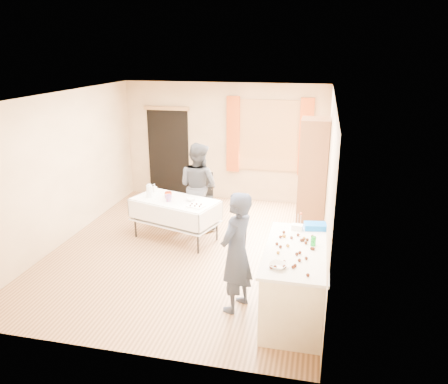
% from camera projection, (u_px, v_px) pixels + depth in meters
% --- Properties ---
extents(floor, '(4.50, 5.50, 0.02)m').
position_uv_depth(floor, '(189.00, 249.00, 7.53)').
color(floor, '#9E7047').
rests_on(floor, ground).
extents(ceiling, '(4.50, 5.50, 0.02)m').
position_uv_depth(ceiling, '(185.00, 95.00, 6.70)').
color(ceiling, white).
rests_on(ceiling, floor).
extents(wall_back, '(4.50, 0.02, 2.60)m').
position_uv_depth(wall_back, '(224.00, 142.00, 9.67)').
color(wall_back, tan).
rests_on(wall_back, floor).
extents(wall_front, '(4.50, 0.02, 2.60)m').
position_uv_depth(wall_front, '(109.00, 249.00, 4.56)').
color(wall_front, tan).
rests_on(wall_front, floor).
extents(wall_left, '(0.02, 5.50, 2.60)m').
position_uv_depth(wall_left, '(63.00, 168.00, 7.59)').
color(wall_left, tan).
rests_on(wall_left, floor).
extents(wall_right, '(0.02, 5.50, 2.60)m').
position_uv_depth(wall_right, '(329.00, 186.00, 6.65)').
color(wall_right, tan).
rests_on(wall_right, floor).
extents(window_frame, '(1.32, 0.06, 1.52)m').
position_uv_depth(window_frame, '(269.00, 136.00, 9.36)').
color(window_frame, olive).
rests_on(window_frame, wall_back).
extents(window_pane, '(1.20, 0.02, 1.40)m').
position_uv_depth(window_pane, '(269.00, 136.00, 9.35)').
color(window_pane, white).
rests_on(window_pane, wall_back).
extents(curtain_left, '(0.28, 0.06, 1.65)m').
position_uv_depth(curtain_left, '(233.00, 135.00, 9.48)').
color(curtain_left, '#AD4516').
rests_on(curtain_left, wall_back).
extents(curtain_right, '(0.28, 0.06, 1.65)m').
position_uv_depth(curtain_right, '(306.00, 138.00, 9.16)').
color(curtain_right, '#AD4516').
rests_on(curtain_right, wall_back).
extents(doorway, '(0.95, 0.04, 2.00)m').
position_uv_depth(doorway, '(169.00, 153.00, 10.01)').
color(doorway, black).
rests_on(doorway, floor).
extents(door_lintel, '(1.05, 0.06, 0.08)m').
position_uv_depth(door_lintel, '(166.00, 108.00, 9.66)').
color(door_lintel, olive).
rests_on(door_lintel, wall_back).
extents(cabinet, '(0.50, 0.60, 2.12)m').
position_uv_depth(cabinet, '(313.00, 177.00, 7.96)').
color(cabinet, brown).
rests_on(cabinet, floor).
extents(counter, '(0.79, 1.66, 0.91)m').
position_uv_depth(counter, '(295.00, 281.00, 5.59)').
color(counter, '#F6EBC8').
rests_on(counter, floor).
extents(party_table, '(1.68, 1.19, 0.75)m').
position_uv_depth(party_table, '(175.00, 216.00, 7.79)').
color(party_table, black).
rests_on(party_table, floor).
extents(chair, '(0.40, 0.40, 0.93)m').
position_uv_depth(chair, '(202.00, 205.00, 8.81)').
color(chair, black).
rests_on(chair, floor).
extents(girl, '(0.85, 0.79, 1.62)m').
position_uv_depth(girl, '(236.00, 253.00, 5.57)').
color(girl, '#22293E').
rests_on(girl, floor).
extents(woman, '(1.28, 1.24, 1.65)m').
position_uv_depth(woman, '(198.00, 186.00, 8.19)').
color(woman, black).
rests_on(woman, floor).
extents(soda_can, '(0.07, 0.07, 0.12)m').
position_uv_depth(soda_can, '(313.00, 241.00, 5.52)').
color(soda_can, '#128A24').
rests_on(soda_can, counter).
extents(mixing_bowl, '(0.34, 0.34, 0.05)m').
position_uv_depth(mixing_bowl, '(278.00, 266.00, 4.97)').
color(mixing_bowl, white).
rests_on(mixing_bowl, counter).
extents(foam_block, '(0.16, 0.12, 0.08)m').
position_uv_depth(foam_block, '(297.00, 227.00, 6.00)').
color(foam_block, white).
rests_on(foam_block, counter).
extents(blue_basket, '(0.33, 0.24, 0.08)m').
position_uv_depth(blue_basket, '(315.00, 226.00, 6.03)').
color(blue_basket, blue).
rests_on(blue_basket, counter).
extents(pitcher, '(0.12, 0.12, 0.22)m').
position_uv_depth(pitcher, '(150.00, 191.00, 7.78)').
color(pitcher, silver).
rests_on(pitcher, party_table).
extents(cup_red, '(0.20, 0.20, 0.10)m').
position_uv_depth(cup_red, '(168.00, 195.00, 7.78)').
color(cup_red, '#BE3A16').
rests_on(cup_red, party_table).
extents(cup_rainbow, '(0.18, 0.18, 0.12)m').
position_uv_depth(cup_rainbow, '(168.00, 198.00, 7.58)').
color(cup_rainbow, red).
rests_on(cup_rainbow, party_table).
extents(small_bowl, '(0.34, 0.34, 0.05)m').
position_uv_depth(small_bowl, '(191.00, 199.00, 7.64)').
color(small_bowl, white).
rests_on(small_bowl, party_table).
extents(pastry_tray, '(0.33, 0.27, 0.02)m').
position_uv_depth(pastry_tray, '(196.00, 206.00, 7.34)').
color(pastry_tray, white).
rests_on(pastry_tray, party_table).
extents(bottle, '(0.14, 0.14, 0.16)m').
position_uv_depth(bottle, '(154.00, 188.00, 8.07)').
color(bottle, white).
rests_on(bottle, party_table).
extents(cake_balls, '(0.50, 1.16, 0.04)m').
position_uv_depth(cake_balls, '(294.00, 249.00, 5.41)').
color(cake_balls, '#3F2314').
rests_on(cake_balls, counter).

